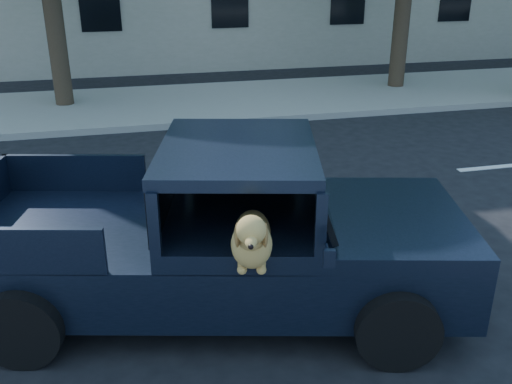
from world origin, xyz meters
TOP-DOWN VIEW (x-y plane):
  - ground at (0.00, 0.00)m, footprint 120.00×120.00m
  - far_sidewalk at (0.00, 9.20)m, footprint 60.00×4.00m
  - lane_stripes at (2.00, 3.40)m, footprint 21.60×0.14m
  - pickup_truck at (-1.86, 0.27)m, footprint 5.57×3.29m

SIDE VIEW (x-z plane):
  - ground at x=0.00m, z-range 0.00..0.00m
  - lane_stripes at x=2.00m, z-range 0.00..0.01m
  - far_sidewalk at x=0.00m, z-range 0.00..0.15m
  - pickup_truck at x=-1.86m, z-range -0.30..1.57m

